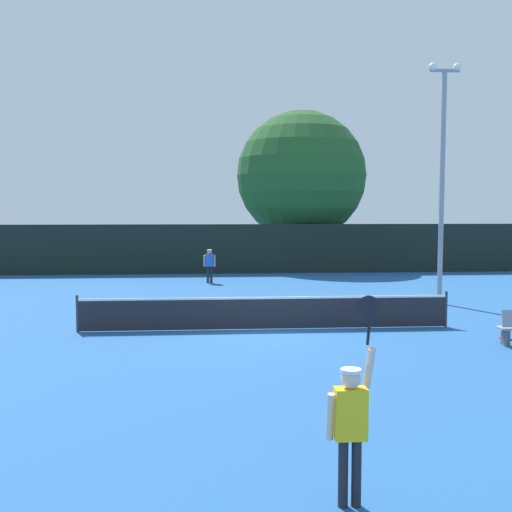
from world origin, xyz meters
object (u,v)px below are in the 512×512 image
large_tree (301,176)px  parked_car_near (343,251)px  light_pole (442,169)px  parked_car_mid (394,251)px  tennis_ball (169,316)px  player_serving (351,415)px  spare_racket (505,338)px  player_receiving (209,263)px

large_tree → parked_car_near: 5.83m
light_pole → parked_car_mid: light_pole is taller
tennis_ball → large_tree: bearing=67.9°
player_serving → spare_racket: bearing=54.5°
player_receiving → large_tree: bearing=-125.1°
player_serving → parked_car_mid: (10.13, 31.29, -0.33)m
player_receiving → spare_racket: 15.28m
player_serving → parked_car_near: bearing=77.8°
player_receiving → tennis_ball: bearing=81.7°
spare_racket → large_tree: large_tree is taller
spare_racket → light_pole: 7.83m
light_pole → parked_car_near: (-0.03, 16.39, -4.19)m
parked_car_near → parked_car_mid: bearing=-5.1°
player_serving → player_receiving: bearing=94.6°
large_tree → parked_car_near: size_ratio=2.17×
player_serving → parked_car_near: 32.05m
spare_racket → player_receiving: bearing=122.0°
parked_car_mid → large_tree: bearing=-160.6°
player_serving → light_pole: (6.82, 14.93, 3.86)m
large_tree → player_receiving: bearing=-125.1°
tennis_ball → large_tree: (6.84, 16.83, 5.47)m
parked_car_near → player_serving: bearing=-106.7°
player_receiving → light_pole: bearing=141.2°
spare_racket → player_serving: bearing=-125.5°
light_pole → parked_car_mid: bearing=78.6°
spare_racket → large_tree: size_ratio=0.06×
player_serving → player_receiving: (-1.74, 21.81, -0.14)m
tennis_ball → light_pole: 11.23m
light_pole → parked_car_mid: size_ratio=2.02×
spare_racket → light_pole: light_pole is taller
large_tree → parked_car_mid: large_tree is taller
spare_racket → tennis_ball: bearing=157.1°
player_serving → parked_car_near: player_serving is taller
light_pole → large_tree: size_ratio=0.93×
spare_racket → parked_car_mid: parked_car_mid is taller
player_serving → large_tree: bearing=82.7°
large_tree → parked_car_near: (3.00, 1.65, -4.73)m
tennis_ball → parked_car_mid: size_ratio=0.02×
player_receiving → parked_car_mid: (11.87, 9.48, -0.19)m
parked_car_near → spare_racket: bearing=-95.6°
tennis_ball → large_tree: size_ratio=0.01×
parked_car_mid → parked_car_near: bearing=-175.5°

